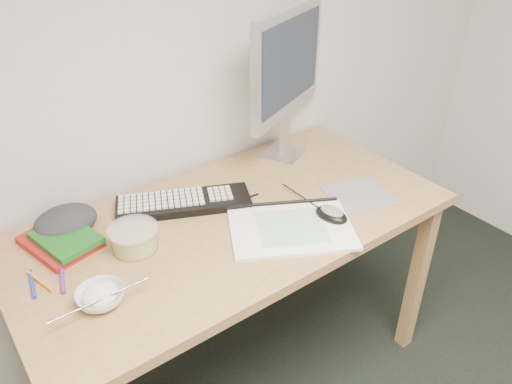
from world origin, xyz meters
The scene contains 18 objects.
desk centered at (0.07, 1.43, 0.67)m, with size 1.40×0.70×0.75m.
mousepad centered at (0.49, 1.28, 0.75)m, with size 0.21×0.19×0.00m, color gray.
sketchpad centered at (0.18, 1.27, 0.76)m, with size 0.38×0.27×0.01m, color white.
keyboard centered at (-0.02, 1.58, 0.76)m, with size 0.44×0.14×0.03m, color black.
monitor centered at (0.48, 1.67, 1.10)m, with size 0.45×0.22×0.56m.
mouse centered at (0.32, 1.23, 0.78)m, with size 0.07×0.11×0.04m, color black.
rice_bowl centered at (-0.41, 1.32, 0.77)m, with size 0.12×0.12×0.04m, color white.
chopsticks centered at (-0.43, 1.28, 0.79)m, with size 0.02×0.02×0.25m, color silver.
fruit_tub centered at (-0.25, 1.47, 0.79)m, with size 0.15×0.15×0.07m, color #E7DA51.
book_red centered at (-0.42, 1.62, 0.76)m, with size 0.16×0.22×0.02m, color maroon.
book_green centered at (-0.41, 1.60, 0.78)m, with size 0.14×0.19×0.02m, color #165A17.
cloth_lump centered at (-0.38, 1.68, 0.78)m, with size 0.16×0.13×0.07m, color #26282E.
pencil_pink centered at (0.06, 1.52, 0.75)m, with size 0.01×0.01×0.18m, color #D3699A.
pencil_tan centered at (0.12, 1.46, 0.75)m, with size 0.01×0.01×0.16m, color tan.
pencil_black centered at (0.12, 1.50, 0.75)m, with size 0.01×0.01×0.19m, color black.
marker_blue centered at (-0.54, 1.49, 0.76)m, with size 0.01×0.01×0.12m, color #1D31A1.
marker_orange centered at (-0.52, 1.49, 0.76)m, with size 0.01×0.01×0.12m, color orange.
marker_purple centered at (-0.47, 1.47, 0.76)m, with size 0.01×0.01×0.13m, color #6B2484.
Camera 1 is at (-0.65, 0.33, 1.68)m, focal length 35.00 mm.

